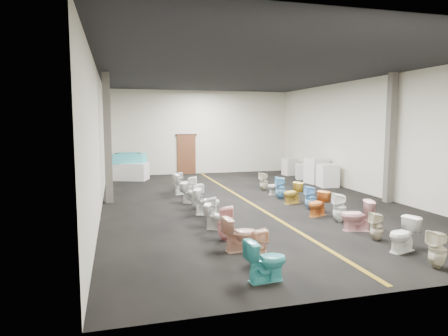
{
  "coord_description": "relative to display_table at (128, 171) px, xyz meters",
  "views": [
    {
      "loc": [
        -4.49,
        -13.39,
        2.82
      ],
      "look_at": [
        -0.57,
        1.0,
        1.09
      ],
      "focal_mm": 32.0,
      "sensor_mm": 36.0,
      "label": 1
    }
  ],
  "objects": [
    {
      "name": "door_frame",
      "position": [
        3.15,
        1.52,
        1.7
      ],
      "size": [
        1.15,
        0.08,
        0.1
      ],
      "primitive_type": "cube",
      "color": "#331C11",
      "rests_on": "back_door"
    },
    {
      "name": "appliance_crate_a",
      "position": [
        8.35,
        -4.39,
        0.08
      ],
      "size": [
        0.85,
        0.85,
        0.99
      ],
      "primitive_type": "cube",
      "rotation": [
        0.0,
        0.0,
        -0.11
      ],
      "color": "silver",
      "rests_on": "floor"
    },
    {
      "name": "toilet_left_6",
      "position": [
        2.09,
        -8.16,
        -0.02
      ],
      "size": [
        0.9,
        0.73,
        0.8
      ],
      "primitive_type": "imported",
      "rotation": [
        0.0,
        0.0,
        1.14
      ],
      "color": "white",
      "rests_on": "floor"
    },
    {
      "name": "wall_back",
      "position": [
        3.95,
        1.57,
        1.83
      ],
      "size": [
        10.0,
        0.0,
        10.0
      ],
      "primitive_type": "plane",
      "rotation": [
        1.57,
        0.0,
        0.0
      ],
      "color": "beige",
      "rests_on": "ground"
    },
    {
      "name": "appliance_crate_d",
      "position": [
        8.35,
        -0.42,
        0.03
      ],
      "size": [
        0.69,
        0.69,
        0.88
      ],
      "primitive_type": "cube",
      "rotation": [
        0.0,
        0.0,
        0.12
      ],
      "color": "silver",
      "rests_on": "floor"
    },
    {
      "name": "toilet_left_2",
      "position": [
        2.03,
        -11.7,
        -0.03
      ],
      "size": [
        0.79,
        0.49,
        0.77
      ],
      "primitive_type": "imported",
      "rotation": [
        0.0,
        0.0,
        1.65
      ],
      "color": "#DDA48B",
      "rests_on": "floor"
    },
    {
      "name": "toilet_left_0",
      "position": [
        1.97,
        -13.42,
        -0.03
      ],
      "size": [
        0.78,
        0.49,
        0.76
      ],
      "primitive_type": "imported",
      "rotation": [
        0.0,
        0.0,
        1.65
      ],
      "color": "#3BAEB2",
      "rests_on": "floor"
    },
    {
      "name": "toilet_left_8",
      "position": [
        1.96,
        -6.32,
        -0.05
      ],
      "size": [
        0.82,
        0.66,
        0.73
      ],
      "primitive_type": "imported",
      "rotation": [
        0.0,
        0.0,
        1.16
      ],
      "color": "white",
      "rests_on": "floor"
    },
    {
      "name": "toilet_left_1",
      "position": [
        2.12,
        -12.63,
        -0.05
      ],
      "size": [
        0.35,
        0.35,
        0.73
      ],
      "primitive_type": "imported",
      "rotation": [
        0.0,
        0.0,
        1.51
      ],
      "color": "#E1A380",
      "rests_on": "floor"
    },
    {
      "name": "floor",
      "position": [
        3.95,
        -6.43,
        -0.42
      ],
      "size": [
        16.0,
        16.0,
        0.0
      ],
      "primitive_type": "plane",
      "color": "black",
      "rests_on": "ground"
    },
    {
      "name": "appliance_crate_b",
      "position": [
        8.35,
        -3.35,
        0.16
      ],
      "size": [
        0.94,
        0.94,
        1.15
      ],
      "primitive_type": "cube",
      "rotation": [
        0.0,
        0.0,
        0.13
      ],
      "color": "silver",
      "rests_on": "floor"
    },
    {
      "name": "toilet_right_3",
      "position": [
        5.44,
        -10.95,
        -0.01
      ],
      "size": [
        0.89,
        0.65,
        0.81
      ],
      "primitive_type": "imported",
      "rotation": [
        0.0,
        0.0,
        -1.84
      ],
      "color": "#ECA8AB",
      "rests_on": "floor"
    },
    {
      "name": "toilet_right_0",
      "position": [
        5.41,
        -13.68,
        -0.05
      ],
      "size": [
        0.36,
        0.35,
        0.74
      ],
      "primitive_type": "imported",
      "rotation": [
        0.0,
        0.0,
        -1.51
      ],
      "color": "beige",
      "rests_on": "floor"
    },
    {
      "name": "toilet_right_4",
      "position": [
        5.5,
        -10.04,
        0.0
      ],
      "size": [
        0.46,
        0.45,
        0.84
      ],
      "primitive_type": "imported",
      "rotation": [
        0.0,
        0.0,
        -1.79
      ],
      "color": "white",
      "rests_on": "floor"
    },
    {
      "name": "wall_left",
      "position": [
        -1.05,
        -6.43,
        1.83
      ],
      "size": [
        0.0,
        16.0,
        16.0
      ],
      "primitive_type": "plane",
      "rotation": [
        1.57,
        0.0,
        1.57
      ],
      "color": "beige",
      "rests_on": "ground"
    },
    {
      "name": "toilet_left_10",
      "position": [
        1.98,
        -4.51,
        -0.01
      ],
      "size": [
        0.86,
        0.58,
        0.82
      ],
      "primitive_type": "imported",
      "rotation": [
        0.0,
        0.0,
        1.73
      ],
      "color": "white",
      "rests_on": "floor"
    },
    {
      "name": "appliance_crate_c",
      "position": [
        8.35,
        -1.99,
        -0.04
      ],
      "size": [
        0.85,
        0.85,
        0.76
      ],
      "primitive_type": "cube",
      "rotation": [
        0.0,
        0.0,
        -0.33
      ],
      "color": "silver",
      "rests_on": "floor"
    },
    {
      "name": "column_right",
      "position": [
        8.7,
        -7.93,
        1.83
      ],
      "size": [
        0.25,
        0.25,
        4.5
      ],
      "primitive_type": "cube",
      "color": "#59544C",
      "rests_on": "floor"
    },
    {
      "name": "ceiling",
      "position": [
        3.95,
        -6.43,
        4.08
      ],
      "size": [
        16.0,
        16.0,
        0.0
      ],
      "primitive_type": "plane",
      "rotation": [
        3.14,
        0.0,
        0.0
      ],
      "color": "black",
      "rests_on": "ground"
    },
    {
      "name": "wall_front",
      "position": [
        3.95,
        -14.43,
        1.83
      ],
      "size": [
        10.0,
        0.0,
        10.0
      ],
      "primitive_type": "plane",
      "rotation": [
        -1.57,
        0.0,
        0.0
      ],
      "color": "beige",
      "rests_on": "ground"
    },
    {
      "name": "toilet_right_6",
      "position": [
        5.49,
        -8.31,
        -0.03
      ],
      "size": [
        0.38,
        0.37,
        0.77
      ],
      "primitive_type": "imported",
      "rotation": [
        0.0,
        0.0,
        -1.64
      ],
      "color": "#74B9F3",
      "rests_on": "floor"
    },
    {
      "name": "toilet_left_9",
      "position": [
        2.12,
        -5.45,
        -0.0
      ],
      "size": [
        0.47,
        0.46,
        0.82
      ],
      "primitive_type": "imported",
      "rotation": [
        0.0,
        0.0,
        1.3
      ],
      "color": "white",
      "rests_on": "floor"
    },
    {
      "name": "toilet_right_8",
      "position": [
        5.27,
        -6.37,
        -0.01
      ],
      "size": [
        0.43,
        0.43,
        0.82
      ],
      "primitive_type": "imported",
      "rotation": [
        0.0,
        0.0,
        -1.75
      ],
      "color": "#71BCEB",
      "rests_on": "floor"
    },
    {
      "name": "bathtub",
      "position": [
        -0.0,
        0.0,
        0.65
      ],
      "size": [
        1.86,
        0.72,
        0.55
      ],
      "rotation": [
        0.0,
        0.0,
        0.05
      ],
      "color": "#43B6C1",
      "rests_on": "display_table"
    },
    {
      "name": "toilet_left_3",
      "position": [
        1.92,
        -10.85,
        0.0
      ],
      "size": [
        0.45,
        0.45,
        0.83
      ],
      "primitive_type": "imported",
      "rotation": [
        0.0,
        0.0,
        1.36
      ],
      "color": "pink",
      "rests_on": "floor"
    },
    {
      "name": "toilet_right_7",
      "position": [
        5.32,
        -7.32,
        -0.05
      ],
      "size": [
        0.81,
        0.61,
        0.73
      ],
      "primitive_type": "imported",
      "rotation": [
        0.0,
        0.0,
        -1.25
      ],
      "color": "gold",
      "rests_on": "floor"
    },
    {
      "name": "column_left",
      "position": [
        -0.8,
        -5.43,
        1.83
      ],
      "size": [
        0.25,
        0.25,
        4.5
      ],
      "primitive_type": "cube",
      "color": "#59544C",
      "rests_on": "floor"
    },
    {
      "name": "toilet_left_4",
      "position": [
        1.98,
        -9.84,
        -0.08
      ],
      "size": [
        0.76,
        0.61,
        0.68
      ],
      "primitive_type": "imported",
      "rotation": [
        0.0,
        0.0,
        1.16
      ],
      "color": "silver",
      "rests_on": "floor"
    },
    {
      "name": "toilet_right_5",
      "position": [
        5.27,
        -9.2,
        -0.05
      ],
      "size": [
        0.83,
        0.67,
        0.74
      ],
      "primitive_type": "imported",
      "rotation": [
        0.0,
        0.0,
        -1.16
      ],
      "color": "orange",
      "rests_on": "floor"
    },
    {
      "name": "toilet_left_11",
      "position": [
        1.9,
        -3.56,
        -0.04
      ],
      "size": [
        0.4,
        0.39,
        0.74
      ],
      "primitive_type": "imported",
      "rotation": [
        0.0,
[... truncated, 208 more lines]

